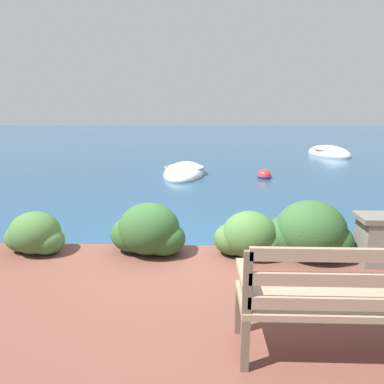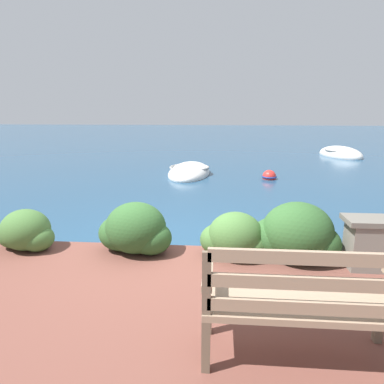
{
  "view_description": "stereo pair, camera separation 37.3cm",
  "coord_description": "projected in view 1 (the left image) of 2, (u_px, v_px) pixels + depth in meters",
  "views": [
    {
      "loc": [
        0.24,
        -4.31,
        2.01
      ],
      "look_at": [
        0.0,
        3.17,
        0.19
      ],
      "focal_mm": 32.0,
      "sensor_mm": 36.0,
      "label": 1
    },
    {
      "loc": [
        0.61,
        -4.29,
        2.01
      ],
      "look_at": [
        0.0,
        3.17,
        0.19
      ],
      "focal_mm": 32.0,
      "sensor_mm": 36.0,
      "label": 2
    }
  ],
  "objects": [
    {
      "name": "hedge_clump_far_right",
      "position": [
        309.0,
        233.0,
        4.18
      ],
      "size": [
        1.06,
        0.76,
        0.72
      ],
      "color": "#2D5628",
      "rests_on": "patio_terrace"
    },
    {
      "name": "ground_plane",
      "position": [
        184.0,
        260.0,
        4.67
      ],
      "size": [
        80.0,
        80.0,
        0.0
      ],
      "color": "navy"
    },
    {
      "name": "mooring_buoy",
      "position": [
        264.0,
        176.0,
        10.16
      ],
      "size": [
        0.44,
        0.44,
        0.4
      ],
      "color": "red",
      "rests_on": "ground_plane"
    },
    {
      "name": "hedge_clump_left",
      "position": [
        35.0,
        235.0,
        4.34
      ],
      "size": [
        0.79,
        0.57,
        0.54
      ],
      "color": "#426B33",
      "rests_on": "patio_terrace"
    },
    {
      "name": "hedge_clump_centre",
      "position": [
        148.0,
        232.0,
        4.31
      ],
      "size": [
        0.96,
        0.69,
        0.65
      ],
      "color": "#2D5628",
      "rests_on": "patio_terrace"
    },
    {
      "name": "rowboat_nearest",
      "position": [
        184.0,
        173.0,
        10.78
      ],
      "size": [
        1.44,
        2.74,
        0.62
      ],
      "rotation": [
        0.0,
        0.0,
        1.5
      ],
      "color": "silver",
      "rests_on": "ground_plane"
    },
    {
      "name": "park_bench",
      "position": [
        338.0,
        298.0,
        2.44
      ],
      "size": [
        1.41,
        0.48,
        0.93
      ],
      "rotation": [
        0.0,
        0.0,
        0.05
      ],
      "color": "brown",
      "rests_on": "patio_terrace"
    },
    {
      "name": "rowboat_mid",
      "position": [
        329.0,
        154.0,
        15.19
      ],
      "size": [
        1.99,
        2.66,
        0.77
      ],
      "rotation": [
        0.0,
        0.0,
        1.9
      ],
      "color": "silver",
      "rests_on": "ground_plane"
    },
    {
      "name": "hedge_clump_right",
      "position": [
        248.0,
        237.0,
        4.23
      ],
      "size": [
        0.84,
        0.61,
        0.57
      ],
      "color": "#426B33",
      "rests_on": "patio_terrace"
    }
  ]
}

